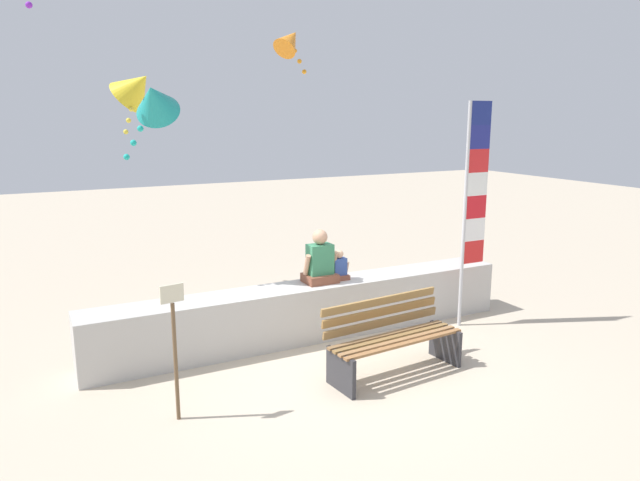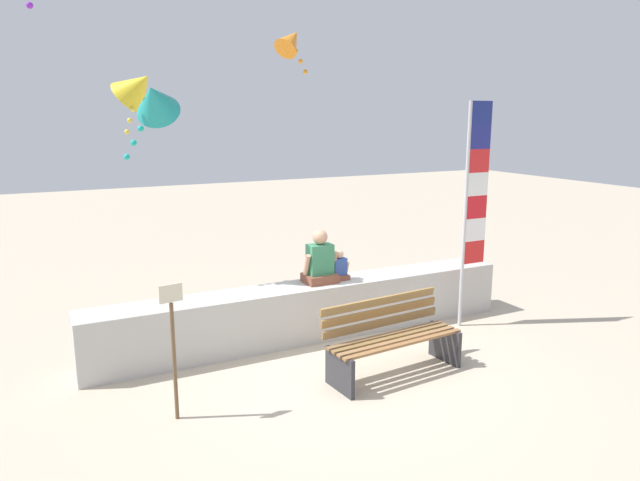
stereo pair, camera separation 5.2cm
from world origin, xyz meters
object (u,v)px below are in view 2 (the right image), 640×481
at_px(person_child, 339,268).
at_px(sign_post, 173,341).
at_px(kite_yellow, 138,87).
at_px(park_bench, 391,339).
at_px(person_adult, 320,262).
at_px(flag_banner, 473,197).
at_px(kite_orange, 291,41).
at_px(kite_teal, 154,100).

bearing_deg(person_child, sign_post, -151.38).
bearing_deg(kite_yellow, person_child, -58.36).
xyz_separation_m(park_bench, person_adult, (-0.20, 1.51, 0.63)).
bearing_deg(flag_banner, kite_orange, 109.99).
distance_m(person_child, kite_yellow, 4.64).
height_order(person_child, kite_teal, kite_teal).
relative_size(person_adult, kite_orange, 0.83).
distance_m(flag_banner, kite_teal, 4.51).
height_order(person_adult, kite_orange, kite_orange).
bearing_deg(flag_banner, sign_post, -169.38).
xyz_separation_m(person_child, kite_teal, (-2.27, 0.75, 2.29)).
bearing_deg(person_child, kite_teal, 161.66).
height_order(kite_teal, kite_orange, kite_orange).
xyz_separation_m(kite_teal, sign_post, (-0.39, -2.21, -2.39)).
height_order(park_bench, flag_banner, flag_banner).
distance_m(person_adult, kite_teal, 3.03).
bearing_deg(kite_orange, person_child, -101.12).
relative_size(flag_banner, kite_yellow, 2.72).
xyz_separation_m(flag_banner, sign_post, (-4.48, -0.84, -1.07)).
distance_m(person_child, sign_post, 3.04).
bearing_deg(sign_post, park_bench, -1.17).
relative_size(kite_yellow, kite_teal, 1.06).
xyz_separation_m(person_adult, flag_banner, (2.12, -0.61, 0.85)).
bearing_deg(flag_banner, person_adult, 163.82).
xyz_separation_m(person_child, sign_post, (-2.66, -1.45, -0.09)).
distance_m(kite_orange, sign_post, 6.40).
bearing_deg(sign_post, kite_teal, 79.99).
bearing_deg(person_child, kite_yellow, 121.64).
height_order(kite_orange, sign_post, kite_orange).
xyz_separation_m(kite_yellow, kite_teal, (-0.24, -2.54, -0.27)).
distance_m(kite_yellow, kite_orange, 2.76).
bearing_deg(park_bench, sign_post, 178.83).
bearing_deg(kite_teal, park_bench, -46.20).
bearing_deg(person_adult, kite_teal, 159.07).
xyz_separation_m(kite_yellow, kite_orange, (2.59, -0.46, 0.82)).
relative_size(flag_banner, sign_post, 2.27).
bearing_deg(kite_orange, kite_yellow, 169.99).
bearing_deg(person_adult, flag_banner, -16.18).
relative_size(person_child, kite_yellow, 0.36).
relative_size(flag_banner, kite_orange, 3.60).
distance_m(park_bench, person_child, 1.59).
bearing_deg(park_bench, person_adult, 97.40).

